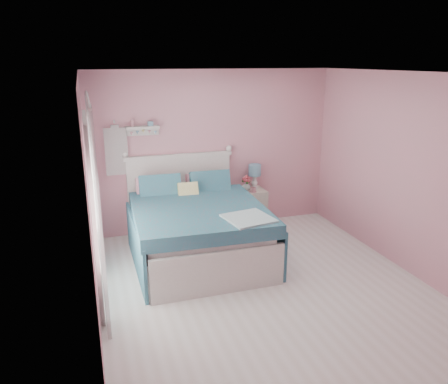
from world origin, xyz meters
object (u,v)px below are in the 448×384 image
nightstand (251,208)px  vase (246,186)px  teacup (253,190)px  bed (196,229)px  table_lamp (255,172)px

nightstand → vase: 0.41m
teacup → vase: bearing=115.1°
bed → table_lamp: 1.64m
table_lamp → teacup: size_ratio=4.15×
bed → nightstand: (1.17, 0.88, -0.10)m
bed → vase: 1.43m
table_lamp → teacup: (-0.10, -0.18, -0.25)m
bed → teacup: (1.15, 0.75, 0.27)m
nightstand → teacup: teacup is taller
teacup → table_lamp: bearing=61.6°
vase → nightstand: bearing=-3.9°
vase → teacup: (0.06, -0.14, -0.03)m
bed → nightstand: bearing=39.2°
table_lamp → nightstand: bearing=-147.1°
bed → teacup: bearing=35.3°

